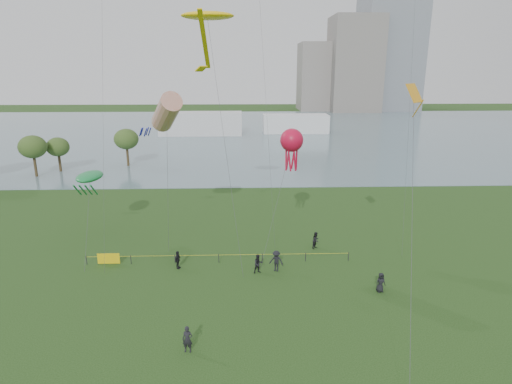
{
  "coord_description": "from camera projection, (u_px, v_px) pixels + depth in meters",
  "views": [
    {
      "loc": [
        -1.07,
        -21.62,
        17.09
      ],
      "look_at": [
        0.0,
        10.0,
        8.0
      ],
      "focal_mm": 30.0,
      "sensor_mm": 36.0,
      "label": 1
    }
  ],
  "objects": [
    {
      "name": "kite_octopus",
      "position": [
        292.0,
        141.0,
        40.32
      ],
      "size": [
        4.23,
        6.15,
        11.77
      ],
      "rotation": [
        0.0,
        0.0,
        -0.23
      ],
      "color": "#3F3F42"
    },
    {
      "name": "spectator_g",
      "position": [
        316.0,
        240.0,
        42.21
      ],
      "size": [
        1.02,
        1.05,
        1.7
      ],
      "primitive_type": "imported",
      "rotation": [
        0.0,
        0.0,
        0.89
      ],
      "color": "black",
      "rests_on": "ground_plane"
    },
    {
      "name": "spectator_f",
      "position": [
        188.0,
        339.0,
        26.66
      ],
      "size": [
        0.68,
        0.48,
        1.75
      ],
      "primitive_type": "imported",
      "rotation": [
        0.0,
        0.0,
        -0.1
      ],
      "color": "black",
      "rests_on": "ground_plane"
    },
    {
      "name": "pavilion_left",
      "position": [
        201.0,
        123.0,
        115.55
      ],
      "size": [
        22.0,
        8.0,
        6.0
      ],
      "primitive_type": "cube",
      "color": "silver",
      "rests_on": "ground_plane"
    },
    {
      "name": "spectator_c",
      "position": [
        178.0,
        260.0,
        37.92
      ],
      "size": [
        0.67,
        1.04,
        1.65
      ],
      "primitive_type": "imported",
      "rotation": [
        0.0,
        0.0,
        1.27
      ],
      "color": "black",
      "rests_on": "ground_plane"
    },
    {
      "name": "fence",
      "position": [
        152.0,
        258.0,
        38.95
      ],
      "size": [
        24.07,
        0.07,
        1.05
      ],
      "color": "black",
      "rests_on": "ground_plane"
    },
    {
      "name": "spectator_d",
      "position": [
        381.0,
        282.0,
        33.93
      ],
      "size": [
        0.88,
        0.67,
        1.62
      ],
      "primitive_type": "imported",
      "rotation": [
        0.0,
        0.0,
        0.21
      ],
      "color": "black",
      "rests_on": "ground_plane"
    },
    {
      "name": "trees",
      "position": [
        22.0,
        143.0,
        69.19
      ],
      "size": [
        27.83,
        16.82,
        9.12
      ],
      "color": "#3B2E1A",
      "rests_on": "ground_plane"
    },
    {
      "name": "kite_stingray",
      "position": [
        207.0,
        17.0,
        37.47
      ],
      "size": [
        5.31,
        9.95,
        22.01
      ],
      "rotation": [
        0.0,
        0.0,
        0.22
      ],
      "color": "#3F3F42"
    },
    {
      "name": "kite_windsock",
      "position": [
        166.0,
        112.0,
        38.72
      ],
      "size": [
        4.33,
        5.23,
        15.32
      ],
      "rotation": [
        0.0,
        0.0,
        -0.34
      ],
      "color": "#3F3F42"
    },
    {
      "name": "pavilion_right",
      "position": [
        295.0,
        124.0,
        119.42
      ],
      "size": [
        18.0,
        7.0,
        5.0
      ],
      "primitive_type": "cube",
      "color": "silver",
      "rests_on": "ground_plane"
    },
    {
      "name": "spectator_b",
      "position": [
        276.0,
        261.0,
        37.41
      ],
      "size": [
        1.4,
        1.1,
        1.91
      ],
      "primitive_type": "imported",
      "rotation": [
        0.0,
        0.0,
        -0.36
      ],
      "color": "black",
      "rests_on": "ground_plane"
    },
    {
      "name": "spectator_a",
      "position": [
        258.0,
        264.0,
        37.07
      ],
      "size": [
        1.01,
        0.9,
        1.71
      ],
      "primitive_type": "imported",
      "rotation": [
        0.0,
        0.0,
        0.36
      ],
      "color": "black",
      "rests_on": "ground_plane"
    },
    {
      "name": "building_mid",
      "position": [
        354.0,
        65.0,
        177.38
      ],
      "size": [
        20.0,
        20.0,
        38.0
      ],
      "primitive_type": "cube",
      "color": "slate",
      "rests_on": "ground_plane"
    },
    {
      "name": "lake",
      "position": [
        245.0,
        132.0,
        121.57
      ],
      "size": [
        400.0,
        120.0,
        0.08
      ],
      "primitive_type": "cube",
      "color": "slate",
      "rests_on": "ground_plane"
    },
    {
      "name": "kite_delta",
      "position": [
        414.0,
        106.0,
        29.53
      ],
      "size": [
        5.22,
        15.4,
        16.15
      ],
      "rotation": [
        0.0,
        0.0,
        0.13
      ],
      "color": "#3F3F42"
    },
    {
      "name": "ground_plane",
      "position": [
        262.0,
        367.0,
        25.52
      ],
      "size": [
        400.0,
        400.0,
        0.0
      ],
      "primitive_type": "plane",
      "color": "#183410"
    },
    {
      "name": "building_low",
      "position": [
        318.0,
        77.0,
        184.07
      ],
      "size": [
        16.0,
        18.0,
        28.0
      ],
      "primitive_type": "cube",
      "color": "slate",
      "rests_on": "ground_plane"
    },
    {
      "name": "kite_creature",
      "position": [
        90.0,
        177.0,
        43.99
      ],
      "size": [
        3.02,
        10.93,
        6.92
      ],
      "rotation": [
        0.0,
        0.0,
        -0.28
      ],
      "color": "#3F3F42"
    }
  ]
}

